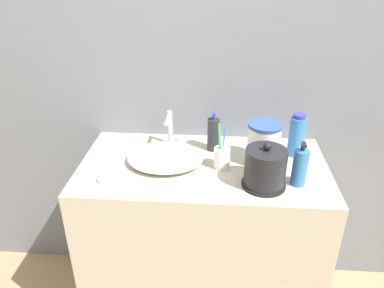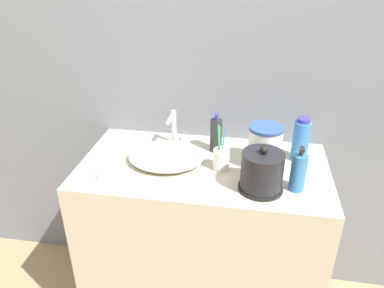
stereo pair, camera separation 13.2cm
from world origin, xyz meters
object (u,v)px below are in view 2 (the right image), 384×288
(toothbrush_cup, at_px, (221,159))
(mouthwash_bottle, at_px, (301,140))
(water_pitcher, at_px, (265,147))
(lotion_bottle, at_px, (298,172))
(faucet, at_px, (174,127))
(electric_kettle, at_px, (262,173))
(shampoo_bottle, at_px, (216,135))

(toothbrush_cup, distance_m, mouthwash_bottle, 0.37)
(toothbrush_cup, distance_m, water_pitcher, 0.19)
(lotion_bottle, xyz_separation_m, mouthwash_bottle, (0.03, 0.25, 0.02))
(toothbrush_cup, xyz_separation_m, mouthwash_bottle, (0.34, 0.14, 0.05))
(faucet, distance_m, toothbrush_cup, 0.31)
(electric_kettle, height_order, shampoo_bottle, same)
(electric_kettle, distance_m, mouthwash_bottle, 0.32)
(faucet, height_order, shampoo_bottle, shampoo_bottle)
(faucet, xyz_separation_m, water_pitcher, (0.42, -0.13, -0.00))
(faucet, xyz_separation_m, toothbrush_cup, (0.24, -0.19, -0.05))
(electric_kettle, relative_size, water_pitcher, 1.02)
(water_pitcher, bearing_deg, shampoo_bottle, 153.82)
(shampoo_bottle, bearing_deg, toothbrush_cup, -75.77)
(toothbrush_cup, height_order, shampoo_bottle, toothbrush_cup)
(faucet, bearing_deg, lotion_bottle, -27.97)
(shampoo_bottle, relative_size, water_pitcher, 1.01)
(faucet, bearing_deg, electric_kettle, -37.27)
(faucet, bearing_deg, mouthwash_bottle, -4.43)
(shampoo_bottle, height_order, water_pitcher, shampoo_bottle)
(mouthwash_bottle, bearing_deg, water_pitcher, -150.90)
(faucet, distance_m, lotion_bottle, 0.63)
(electric_kettle, xyz_separation_m, mouthwash_bottle, (0.17, 0.27, 0.02))
(shampoo_bottle, xyz_separation_m, water_pitcher, (0.22, -0.11, 0.01))
(electric_kettle, xyz_separation_m, shampoo_bottle, (-0.21, 0.29, 0.01))
(toothbrush_cup, xyz_separation_m, lotion_bottle, (0.31, -0.11, 0.03))
(lotion_bottle, relative_size, mouthwash_bottle, 0.95)
(lotion_bottle, relative_size, shampoo_bottle, 0.99)
(water_pitcher, bearing_deg, faucet, 162.53)
(electric_kettle, relative_size, shampoo_bottle, 1.00)
(toothbrush_cup, relative_size, shampoo_bottle, 1.07)
(lotion_bottle, bearing_deg, faucet, 152.03)
(faucet, height_order, electric_kettle, electric_kettle)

